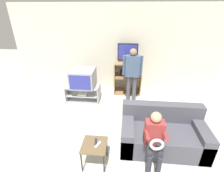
# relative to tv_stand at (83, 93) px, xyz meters

# --- Properties ---
(wall_back) EXTENTS (6.40, 0.06, 2.60)m
(wall_back) POSITION_rel_tv_stand_xyz_m (0.84, 0.94, 1.08)
(wall_back) COLOR silver
(wall_back) RESTS_ON ground_plane
(tv_stand) EXTENTS (0.96, 0.50, 0.44)m
(tv_stand) POSITION_rel_tv_stand_xyz_m (0.00, 0.00, 0.00)
(tv_stand) COLOR #A8A8AD
(tv_stand) RESTS_ON ground_plane
(television_main) EXTENTS (0.65, 0.67, 0.48)m
(television_main) POSITION_rel_tv_stand_xyz_m (0.03, 0.01, 0.47)
(television_main) COLOR #9E9EA3
(television_main) RESTS_ON tv_stand
(media_shelf) EXTENTS (0.82, 0.52, 1.00)m
(media_shelf) POSITION_rel_tv_stand_xyz_m (1.26, 0.61, 0.29)
(media_shelf) COLOR #9E7A51
(media_shelf) RESTS_ON ground_plane
(television_flat) EXTENTS (0.59, 0.20, 0.54)m
(television_flat) POSITION_rel_tv_stand_xyz_m (1.24, 0.63, 1.04)
(television_flat) COLOR black
(television_flat) RESTS_ON media_shelf
(snack_table) EXTENTS (0.41, 0.41, 0.42)m
(snack_table) POSITION_rel_tv_stand_xyz_m (0.75, -2.12, 0.15)
(snack_table) COLOR brown
(snack_table) RESTS_ON ground_plane
(remote_control_black) EXTENTS (0.06, 0.15, 0.02)m
(remote_control_black) POSITION_rel_tv_stand_xyz_m (0.77, -2.07, 0.21)
(remote_control_black) COLOR #232328
(remote_control_black) RESTS_ON snack_table
(remote_control_white) EXTENTS (0.10, 0.15, 0.02)m
(remote_control_white) POSITION_rel_tv_stand_xyz_m (0.82, -2.13, 0.21)
(remote_control_white) COLOR silver
(remote_control_white) RESTS_ON snack_table
(couch) EXTENTS (1.55, 0.81, 0.78)m
(couch) POSITION_rel_tv_stand_xyz_m (1.96, -1.58, 0.05)
(couch) COLOR #4C4C56
(couch) RESTS_ON ground_plane
(person_standing_adult) EXTENTS (0.53, 0.20, 1.52)m
(person_standing_adult) POSITION_rel_tv_stand_xyz_m (1.38, 0.09, 0.70)
(person_standing_adult) COLOR #4C4C56
(person_standing_adult) RESTS_ON ground_plane
(person_seated_child) EXTENTS (0.33, 0.43, 1.01)m
(person_seated_child) POSITION_rel_tv_stand_xyz_m (1.71, -2.04, 0.37)
(person_seated_child) COLOR #2D2D38
(person_seated_child) RESTS_ON ground_plane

